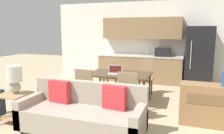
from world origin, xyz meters
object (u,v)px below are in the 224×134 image
couch (83,114)px  dining_chair_near_left (87,88)px  dining_chair_near_right (129,93)px  dining_chair_far_right (145,76)px  credenza (215,105)px  laptop (115,72)px  dining_chair_far_left (112,74)px  refrigerator (199,57)px  table_lamp (14,78)px  side_table (15,103)px  dining_table (120,76)px

couch → dining_chair_near_left: dining_chair_near_left is taller
dining_chair_near_right → dining_chair_far_right: bearing=-87.0°
credenza → laptop: (-2.11, 0.57, 0.39)m
credenza → dining_chair_far_left: size_ratio=1.29×
refrigerator → table_lamp: 5.22m
side_table → table_lamp: table_lamp is taller
dining_table → dining_chair_near_left: size_ratio=1.50×
refrigerator → dining_chair_far_right: bearing=-133.2°
dining_table → dining_chair_near_right: bearing=-61.6°
dining_table → credenza: size_ratio=1.17×
dining_table → couch: size_ratio=0.69×
dining_chair_near_left → credenza: bearing=-172.1°
table_lamp → dining_chair_far_left: table_lamp is taller
refrigerator → couch: (-1.96, -3.99, -0.58)m
credenza → table_lamp: bearing=-163.4°
laptop → credenza: bearing=-28.5°
refrigerator → dining_chair_near_right: 3.44m
couch → refrigerator: bearing=63.9°
refrigerator → dining_chair_far_right: (-1.38, -1.47, -0.40)m
side_table → dining_chair_near_right: 2.19m
laptop → dining_chair_far_right: bearing=45.1°
credenza → dining_chair_near_left: (-2.49, -0.18, 0.15)m
credenza → laptop: laptop is taller
dining_table → credenza: credenza is taller
dining_chair_far_left → couch: bearing=-84.6°
table_lamp → dining_chair_far_right: size_ratio=0.55×
refrigerator → dining_chair_far_left: size_ratio=1.93×
dining_chair_near_left → dining_chair_far_right: (0.93, 1.64, 0.00)m
dining_table → couch: couch is taller
dining_chair_near_right → dining_chair_near_left: same height
credenza → dining_chair_near_right: dining_chair_near_right is taller
dining_table → table_lamp: bearing=-131.8°
dining_table → dining_chair_near_left: (-0.47, -0.83, -0.13)m
side_table → dining_chair_near_left: bearing=39.0°
dining_chair_near_left → dining_chair_far_right: same height
side_table → credenza: 3.73m
refrigerator → credenza: (0.18, -2.93, -0.54)m
couch → side_table: couch is taller
table_lamp → dining_chair_near_right: (1.99, 0.86, -0.33)m
couch → side_table: size_ratio=3.73×
table_lamp → dining_chair_far_right: bearing=51.6°
credenza → dining_chair_far_right: (-1.56, 1.46, 0.15)m
dining_chair_near_right → credenza: bearing=-169.7°
dining_chair_near_left → laptop: size_ratio=2.59×
credenza → dining_chair_near_left: dining_chair_near_left is taller
laptop → table_lamp: bearing=-145.0°
table_lamp → laptop: size_ratio=1.43×
refrigerator → dining_table: 2.94m
table_lamp → credenza: table_lamp is taller
dining_chair_far_right → credenza: bearing=-41.9°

